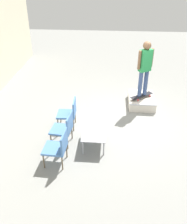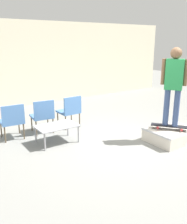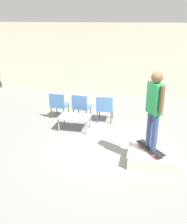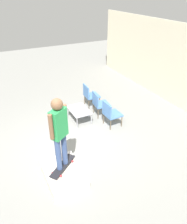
{
  "view_description": "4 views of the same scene",
  "coord_description": "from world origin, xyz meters",
  "px_view_note": "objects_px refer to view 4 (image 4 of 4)",
  "views": [
    {
      "loc": [
        -6.47,
        0.44,
        4.13
      ],
      "look_at": [
        -0.68,
        0.92,
        0.67
      ],
      "focal_mm": 40.0,
      "sensor_mm": 36.0,
      "label": 1
    },
    {
      "loc": [
        -3.56,
        -4.13,
        2.3
      ],
      "look_at": [
        -0.27,
        0.73,
        0.62
      ],
      "focal_mm": 40.0,
      "sensor_mm": 36.0,
      "label": 2
    },
    {
      "loc": [
        0.83,
        -5.8,
        3.22
      ],
      "look_at": [
        -0.59,
        0.64,
        0.69
      ],
      "focal_mm": 40.0,
      "sensor_mm": 36.0,
      "label": 3
    },
    {
      "loc": [
        4.79,
        -1.62,
        4.1
      ],
      "look_at": [
        -0.35,
        0.96,
        0.75
      ],
      "focal_mm": 35.0,
      "sensor_mm": 36.0,
      "label": 4
    }
  ],
  "objects_px": {
    "person_skater": "(59,129)",
    "patio_chair_left": "(90,94)",
    "skateboard_on_ramp": "(63,166)",
    "coffee_table": "(79,111)",
    "skate_ramp_box": "(64,175)",
    "patio_chair_right": "(111,113)",
    "patio_chair_center": "(99,103)"
  },
  "relations": [
    {
      "from": "person_skater",
      "to": "patio_chair_right",
      "type": "height_order",
      "value": "person_skater"
    },
    {
      "from": "patio_chair_center",
      "to": "patio_chair_left",
      "type": "bearing_deg",
      "value": 5.94
    },
    {
      "from": "skate_ramp_box",
      "to": "coffee_table",
      "type": "bearing_deg",
      "value": 148.65
    },
    {
      "from": "patio_chair_left",
      "to": "patio_chair_right",
      "type": "relative_size",
      "value": 1.0
    },
    {
      "from": "person_skater",
      "to": "coffee_table",
      "type": "relative_size",
      "value": 1.89
    },
    {
      "from": "skate_ramp_box",
      "to": "person_skater",
      "type": "distance_m",
      "value": 1.3
    },
    {
      "from": "skate_ramp_box",
      "to": "patio_chair_center",
      "type": "xyz_separation_m",
      "value": [
        -2.33,
        2.2,
        0.35
      ]
    },
    {
      "from": "skate_ramp_box",
      "to": "patio_chair_left",
      "type": "xyz_separation_m",
      "value": [
        -3.1,
        2.2,
        0.35
      ]
    },
    {
      "from": "patio_chair_center",
      "to": "patio_chair_right",
      "type": "distance_m",
      "value": 0.79
    },
    {
      "from": "skateboard_on_ramp",
      "to": "patio_chair_center",
      "type": "height_order",
      "value": "patio_chair_center"
    },
    {
      "from": "skate_ramp_box",
      "to": "coffee_table",
      "type": "xyz_separation_m",
      "value": [
        -2.32,
        1.41,
        0.23
      ]
    },
    {
      "from": "skate_ramp_box",
      "to": "patio_chair_left",
      "type": "bearing_deg",
      "value": 144.7
    },
    {
      "from": "skateboard_on_ramp",
      "to": "patio_chair_center",
      "type": "bearing_deg",
      "value": -172.47
    },
    {
      "from": "patio_chair_center",
      "to": "patio_chair_right",
      "type": "relative_size",
      "value": 1.0
    },
    {
      "from": "skate_ramp_box",
      "to": "coffee_table",
      "type": "distance_m",
      "value": 2.73
    },
    {
      "from": "person_skater",
      "to": "patio_chair_center",
      "type": "relative_size",
      "value": 2.03
    },
    {
      "from": "skate_ramp_box",
      "to": "coffee_table",
      "type": "relative_size",
      "value": 1.24
    },
    {
      "from": "skateboard_on_ramp",
      "to": "patio_chair_left",
      "type": "height_order",
      "value": "patio_chair_left"
    },
    {
      "from": "patio_chair_left",
      "to": "person_skater",
      "type": "bearing_deg",
      "value": 147.43
    },
    {
      "from": "person_skater",
      "to": "patio_chair_left",
      "type": "bearing_deg",
      "value": -159.09
    },
    {
      "from": "person_skater",
      "to": "patio_chair_center",
      "type": "height_order",
      "value": "person_skater"
    },
    {
      "from": "patio_chair_right",
      "to": "patio_chair_center",
      "type": "bearing_deg",
      "value": -1.89
    },
    {
      "from": "patio_chair_center",
      "to": "patio_chair_right",
      "type": "height_order",
      "value": "same"
    },
    {
      "from": "skateboard_on_ramp",
      "to": "person_skater",
      "type": "relative_size",
      "value": 0.45
    },
    {
      "from": "patio_chair_left",
      "to": "skate_ramp_box",
      "type": "bearing_deg",
      "value": 147.91
    },
    {
      "from": "skateboard_on_ramp",
      "to": "coffee_table",
      "type": "relative_size",
      "value": 0.84
    },
    {
      "from": "skate_ramp_box",
      "to": "patio_chair_right",
      "type": "height_order",
      "value": "patio_chair_right"
    },
    {
      "from": "skate_ramp_box",
      "to": "patio_chair_center",
      "type": "distance_m",
      "value": 3.22
    },
    {
      "from": "coffee_table",
      "to": "patio_chair_center",
      "type": "height_order",
      "value": "patio_chair_center"
    },
    {
      "from": "person_skater",
      "to": "patio_chair_left",
      "type": "height_order",
      "value": "person_skater"
    },
    {
      "from": "patio_chair_left",
      "to": "patio_chair_center",
      "type": "height_order",
      "value": "same"
    },
    {
      "from": "person_skater",
      "to": "patio_chair_left",
      "type": "distance_m",
      "value": 3.85
    }
  ]
}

